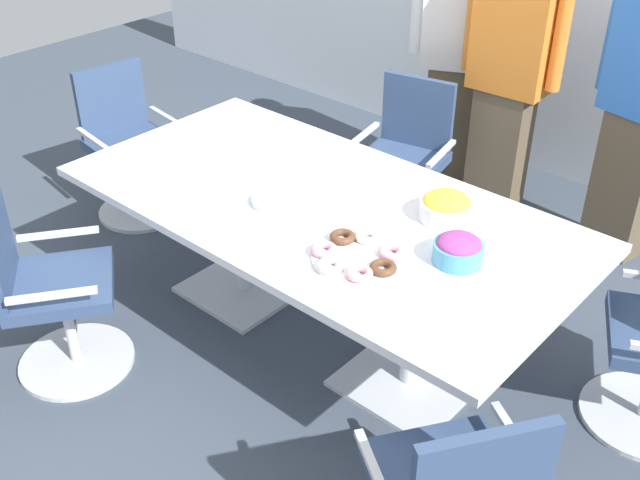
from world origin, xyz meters
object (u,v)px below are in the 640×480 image
at_px(person_standing_1, 509,77).
at_px(donut_platter, 357,256).
at_px(office_chair_0, 404,168).
at_px(plate_stack, 276,201).
at_px(office_chair_1, 130,151).
at_px(person_standing_0, 458,54).
at_px(snack_bowl_candy_mix, 458,249).
at_px(conference_table, 320,226).
at_px(snack_bowl_chips_yellow, 447,207).
at_px(office_chair_2, 50,296).

distance_m(person_standing_1, donut_platter, 1.88).
xyz_separation_m(office_chair_0, plate_stack, (0.16, -1.22, 0.36)).
relative_size(office_chair_1, person_standing_0, 0.52).
distance_m(snack_bowl_candy_mix, plate_stack, 0.88).
relative_size(office_chair_0, donut_platter, 2.42).
bearing_deg(plate_stack, person_standing_0, 97.95).
xyz_separation_m(conference_table, donut_platter, (0.41, -0.24, 0.14)).
bearing_deg(conference_table, donut_platter, -30.45).
distance_m(person_standing_1, snack_bowl_chips_yellow, 1.41).
bearing_deg(snack_bowl_chips_yellow, snack_bowl_candy_mix, -48.31).
bearing_deg(donut_platter, snack_bowl_chips_yellow, 80.28).
relative_size(office_chair_2, person_standing_1, 0.52).
bearing_deg(person_standing_1, snack_bowl_chips_yellow, 107.07).
height_order(person_standing_0, snack_bowl_candy_mix, person_standing_0).
height_order(office_chair_2, snack_bowl_candy_mix, office_chair_2).
xyz_separation_m(person_standing_1, plate_stack, (-0.17, -1.73, -0.14)).
distance_m(conference_table, office_chair_1, 1.71).
bearing_deg(donut_platter, conference_table, 149.55).
relative_size(office_chair_0, person_standing_1, 0.52).
bearing_deg(snack_bowl_chips_yellow, office_chair_1, -177.05).
distance_m(person_standing_0, snack_bowl_chips_yellow, 1.73).
relative_size(person_standing_0, person_standing_1, 1.00).
relative_size(office_chair_1, snack_bowl_candy_mix, 4.48).
xyz_separation_m(conference_table, snack_bowl_candy_mix, (0.72, 0.01, 0.18)).
bearing_deg(plate_stack, person_standing_1, 84.23).
bearing_deg(office_chair_2, person_standing_1, 108.55).
bearing_deg(office_chair_0, donut_platter, 107.02).
bearing_deg(conference_table, plate_stack, -136.73).
height_order(person_standing_1, snack_bowl_candy_mix, person_standing_1).
height_order(snack_bowl_chips_yellow, snack_bowl_candy_mix, snack_bowl_chips_yellow).
distance_m(office_chair_0, plate_stack, 1.28).
bearing_deg(donut_platter, person_standing_1, 101.83).
bearing_deg(office_chair_0, office_chair_1, 22.72).
bearing_deg(conference_table, person_standing_1, 88.89).
xyz_separation_m(snack_bowl_chips_yellow, plate_stack, (-0.64, -0.40, -0.04)).
bearing_deg(office_chair_0, snack_bowl_candy_mix, 122.36).
bearing_deg(office_chair_1, plate_stack, 87.46).
height_order(conference_table, office_chair_0, office_chair_0).
relative_size(office_chair_2, snack_bowl_chips_yellow, 3.87).
bearing_deg(person_standing_1, office_chair_2, 70.78).
bearing_deg(office_chair_2, office_chair_0, 113.29).
distance_m(office_chair_1, snack_bowl_chips_yellow, 2.23).
xyz_separation_m(conference_table, office_chair_1, (-1.69, 0.15, -0.22)).
distance_m(conference_table, person_standing_1, 1.61).
xyz_separation_m(office_chair_0, office_chair_1, (-1.38, -0.94, 0.00)).
relative_size(conference_table, office_chair_1, 2.64).
relative_size(donut_platter, plate_stack, 1.69).
relative_size(person_standing_1, donut_platter, 4.61).
bearing_deg(conference_table, office_chair_0, 105.67).
bearing_deg(snack_bowl_chips_yellow, plate_stack, -148.39).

